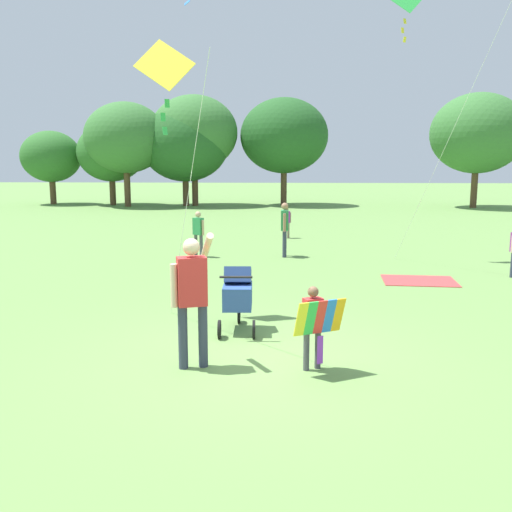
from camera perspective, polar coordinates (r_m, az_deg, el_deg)
The scene contains 11 objects.
ground_plane at distance 7.70m, azimuth -0.10°, elevation -10.39°, with size 120.00×120.00×0.00m, color #668E47.
treeline_distant at distance 32.94m, azimuth 1.10°, elevation 11.75°, with size 38.70×6.02×6.39m.
child_with_butterfly_kite at distance 7.13m, azimuth 5.91°, elevation -6.56°, with size 0.66×0.50×1.09m.
person_adult_flyer at distance 7.15m, azimuth -6.53°, elevation -3.53°, with size 0.55×0.62×1.76m.
stroller at distance 8.75m, azimuth -1.88°, elevation -3.77°, with size 0.57×1.09×1.03m.
kite_adult_black at distance 9.71m, azimuth -9.23°, elevation 17.92°, with size 1.59×2.70×4.64m.
kite_orange_delta at distance 15.76m, azimuth 15.33°, elevation 22.92°, with size 2.05×3.86×7.09m.
person_sitting_far at distance 19.26m, azimuth 3.10°, elevation 3.71°, with size 0.32×0.23×1.08m.
person_couple_left at distance 15.53m, azimuth -5.90°, elevation 2.63°, with size 0.35×0.29×1.26m.
person_kid_running at distance 15.48m, azimuth 2.94°, elevation 3.17°, with size 0.21×0.48×1.50m.
picnic_blanket at distance 12.96m, azimuth 16.28°, elevation -2.43°, with size 1.58×1.14×0.02m, color #CC3D3D.
Camera 1 is at (0.35, -7.23, 2.65)m, focal length 39.28 mm.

